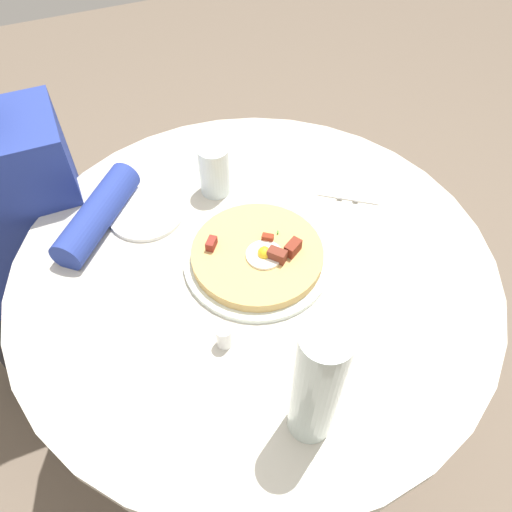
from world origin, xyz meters
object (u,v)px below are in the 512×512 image
at_px(dining_table, 254,311).
at_px(water_glass, 213,171).
at_px(person_seated, 32,264).
at_px(pizza_plate, 258,260).
at_px(breakfast_pizza, 258,255).
at_px(knife, 360,175).
at_px(water_bottle, 317,386).
at_px(fork, 345,173).
at_px(salt_shaker, 224,337).
at_px(bread_plate, 146,213).

height_order(dining_table, water_glass, water_glass).
bearing_deg(person_seated, pizza_plate, 139.69).
distance_m(pizza_plate, breakfast_pizza, 0.02).
xyz_separation_m(knife, water_bottle, (0.37, 0.48, 0.13)).
xyz_separation_m(fork, water_bottle, (0.34, 0.50, 0.13)).
xyz_separation_m(water_glass, salt_shaker, (0.12, 0.38, -0.04)).
height_order(knife, water_glass, water_glass).
height_order(breakfast_pizza, fork, breakfast_pizza).
relative_size(dining_table, knife, 5.46).
height_order(fork, water_bottle, water_bottle).
bearing_deg(pizza_plate, person_seated, -40.31).
bearing_deg(person_seated, water_bottle, 120.09).
relative_size(fork, salt_shaker, 3.71).
height_order(water_glass, salt_shaker, water_glass).
xyz_separation_m(breakfast_pizza, water_bottle, (0.05, 0.33, 0.11)).
xyz_separation_m(fork, water_glass, (0.30, -0.07, 0.05)).
height_order(knife, salt_shaker, salt_shaker).
bearing_deg(water_glass, bread_plate, 5.06).
bearing_deg(salt_shaker, water_glass, -107.02).
distance_m(pizza_plate, water_glass, 0.24).
distance_m(pizza_plate, fork, 0.34).
xyz_separation_m(breakfast_pizza, fork, (-0.29, -0.17, -0.02)).
relative_size(water_glass, water_bottle, 0.44).
xyz_separation_m(dining_table, salt_shaker, (0.12, 0.15, 0.20)).
bearing_deg(water_bottle, knife, -127.79).
relative_size(fork, knife, 1.00).
bearing_deg(bread_plate, knife, 171.54).
relative_size(dining_table, fork, 5.46).
xyz_separation_m(pizza_plate, salt_shaker, (0.13, 0.15, 0.02)).
bearing_deg(fork, person_seated, -71.46).
bearing_deg(water_bottle, dining_table, -97.50).
bearing_deg(dining_table, pizza_plate, 156.10).
bearing_deg(water_bottle, salt_shaker, -67.73).
xyz_separation_m(bread_plate, water_bottle, (-0.12, 0.55, 0.13)).
distance_m(bread_plate, water_bottle, 0.58).
relative_size(breakfast_pizza, bread_plate, 1.59).
bearing_deg(knife, water_glass, -68.95).
bearing_deg(salt_shaker, breakfast_pizza, -130.75).
height_order(dining_table, pizza_plate, pizza_plate).
bearing_deg(salt_shaker, dining_table, -128.40).
height_order(fork, knife, same).
distance_m(fork, knife, 0.04).
distance_m(person_seated, knife, 0.88).
xyz_separation_m(fork, salt_shaker, (0.42, 0.32, 0.02)).
bearing_deg(dining_table, person_seated, -40.49).
bearing_deg(fork, pizza_plate, -24.44).
height_order(breakfast_pizza, knife, breakfast_pizza).
height_order(person_seated, salt_shaker, person_seated).
bearing_deg(dining_table, knife, -156.56).
bearing_deg(breakfast_pizza, water_bottle, 81.19).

